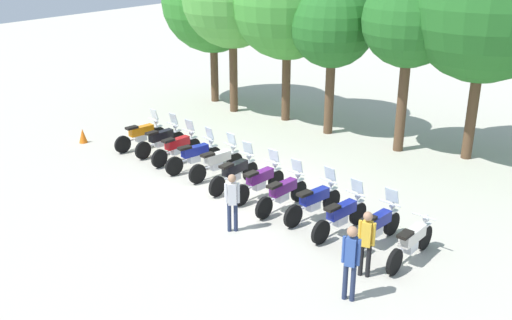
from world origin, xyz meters
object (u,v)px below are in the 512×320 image
at_px(motorcycle_2, 177,147).
at_px(tree_3, 333,26).
at_px(motorcycle_7, 283,192).
at_px(person_1, 366,239).
at_px(traffic_cone, 83,136).
at_px(tree_0, 213,2).
at_px(person_2, 351,257).
at_px(motorcycle_4, 217,162).
at_px(tree_5, 487,5).
at_px(tree_2, 288,2).
at_px(motorcycle_0, 141,134).
at_px(motorcycle_9, 341,215).
at_px(motorcycle_6, 260,181).
at_px(motorcycle_8, 314,201).
at_px(motorcycle_11, 411,242).
at_px(motorcycle_5, 235,172).
at_px(tree_4, 410,21).
at_px(motorcycle_1, 161,140).
at_px(motorcycle_10, 376,226).
at_px(person_0, 232,199).
at_px(motorcycle_3, 195,155).

height_order(motorcycle_2, tree_3, tree_3).
bearing_deg(motorcycle_7, person_1, -112.02).
bearing_deg(motorcycle_2, traffic_cone, 104.41).
bearing_deg(tree_0, person_2, -42.46).
xyz_separation_m(motorcycle_4, tree_5, (6.25, 6.30, 4.74)).
height_order(tree_0, tree_2, tree_2).
relative_size(motorcycle_0, motorcycle_9, 1.00).
distance_m(motorcycle_6, motorcycle_8, 2.05).
height_order(motorcycle_11, person_1, person_1).
xyz_separation_m(motorcycle_9, tree_0, (-10.92, 8.71, 4.10)).
xyz_separation_m(motorcycle_4, motorcycle_7, (3.03, -0.88, 0.00)).
distance_m(person_2, tree_0, 17.20).
distance_m(motorcycle_5, traffic_cone, 7.31).
bearing_deg(tree_4, motorcycle_4, -124.67).
xyz_separation_m(motorcycle_11, person_1, (-0.64, -1.25, 0.44)).
distance_m(motorcycle_9, tree_0, 14.55).
bearing_deg(tree_5, motorcycle_7, -114.17).
bearing_deg(motorcycle_7, tree_4, 0.06).
bearing_deg(person_1, motorcycle_0, 61.87).
bearing_deg(person_1, motorcycle_2, 59.64).
height_order(motorcycle_7, motorcycle_9, same).
bearing_deg(motorcycle_1, motorcycle_11, -93.52).
distance_m(motorcycle_10, motorcycle_11, 1.04).
bearing_deg(motorcycle_10, motorcycle_2, 88.58).
bearing_deg(tree_0, person_0, -50.23).
bearing_deg(motorcycle_7, motorcycle_5, 85.22).
bearing_deg(tree_0, motorcycle_8, -40.05).
distance_m(motorcycle_6, tree_5, 9.35).
bearing_deg(person_0, motorcycle_9, 83.25).
bearing_deg(motorcycle_1, tree_5, -49.66).
bearing_deg(tree_3, tree_4, -6.96).
xyz_separation_m(motorcycle_1, motorcycle_2, (1.01, -0.27, 0.00)).
bearing_deg(motorcycle_11, motorcycle_1, 84.49).
xyz_separation_m(motorcycle_6, person_2, (4.52, -3.37, 0.52)).
xyz_separation_m(person_1, tree_4, (-2.48, 8.56, 3.73)).
bearing_deg(tree_2, motorcycle_5, -70.80).
bearing_deg(motorcycle_10, tree_4, 27.04).
bearing_deg(motorcycle_2, motorcycle_3, -98.12).
height_order(motorcycle_0, motorcycle_8, same).
bearing_deg(person_0, motorcycle_0, -155.74).
bearing_deg(motorcycle_6, traffic_cone, 96.48).
distance_m(motorcycle_4, motorcycle_11, 7.25).
height_order(motorcycle_0, motorcycle_6, same).
distance_m(motorcycle_4, motorcycle_5, 1.09).
xyz_separation_m(motorcycle_7, tree_3, (-2.15, 6.97, 3.71)).
bearing_deg(tree_5, tree_3, -177.71).
distance_m(motorcycle_4, motorcycle_9, 5.21).
xyz_separation_m(motorcycle_7, person_0, (-0.40, -1.89, 0.42)).
bearing_deg(tree_5, person_2, -88.36).
xyz_separation_m(motorcycle_2, tree_0, (-3.84, 7.08, 4.10)).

